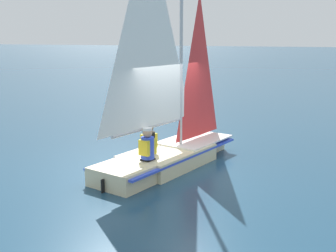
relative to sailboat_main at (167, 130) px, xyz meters
name	(u,v)px	position (x,y,z in m)	size (l,w,h in m)	color
ground_plane	(168,166)	(-0.01, -0.05, -0.92)	(260.00, 260.00, 0.00)	navy
sailboat_main	(167,130)	(0.00, 0.00, 0.00)	(2.41, 4.60, 5.72)	beige
sailor_helm	(149,145)	(0.27, 0.46, -0.29)	(0.36, 0.39, 1.16)	black
sailor_crew	(148,151)	(0.08, 0.96, -0.29)	(0.36, 0.39, 1.16)	black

